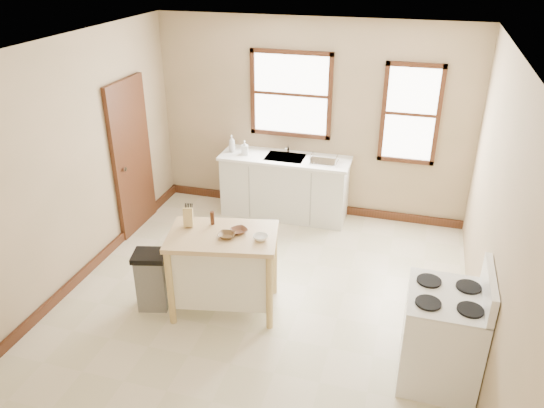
{
  "coord_description": "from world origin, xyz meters",
  "views": [
    {
      "loc": [
        1.46,
        -4.62,
        3.67
      ],
      "look_at": [
        0.02,
        0.4,
        1.08
      ],
      "focal_mm": 35.0,
      "sensor_mm": 36.0,
      "label": 1
    }
  ],
  "objects": [
    {
      "name": "floor",
      "position": [
        0.0,
        0.0,
        0.0
      ],
      "size": [
        5.0,
        5.0,
        0.0
      ],
      "primitive_type": "plane",
      "color": "beige",
      "rests_on": "ground"
    },
    {
      "name": "ceiling",
      "position": [
        0.0,
        0.0,
        2.8
      ],
      "size": [
        5.0,
        5.0,
        0.0
      ],
      "primitive_type": "plane",
      "rotation": [
        3.14,
        0.0,
        0.0
      ],
      "color": "white",
      "rests_on": "ground"
    },
    {
      "name": "wall_back",
      "position": [
        0.0,
        2.5,
        1.4
      ],
      "size": [
        4.5,
        0.04,
        2.8
      ],
      "primitive_type": "cube",
      "color": "tan",
      "rests_on": "ground"
    },
    {
      "name": "wall_left",
      "position": [
        -2.25,
        0.0,
        1.4
      ],
      "size": [
        0.04,
        5.0,
        2.8
      ],
      "primitive_type": "cube",
      "color": "tan",
      "rests_on": "ground"
    },
    {
      "name": "wall_right",
      "position": [
        2.25,
        0.0,
        1.4
      ],
      "size": [
        0.04,
        5.0,
        2.8
      ],
      "primitive_type": "cube",
      "color": "tan",
      "rests_on": "ground"
    },
    {
      "name": "window_main",
      "position": [
        -0.3,
        2.48,
        1.75
      ],
      "size": [
        1.17,
        0.06,
        1.22
      ],
      "primitive_type": null,
      "color": "#3E2011",
      "rests_on": "wall_back"
    },
    {
      "name": "window_side",
      "position": [
        1.35,
        2.48,
        1.6
      ],
      "size": [
        0.77,
        0.06,
        1.37
      ],
      "primitive_type": null,
      "color": "#3E2011",
      "rests_on": "wall_back"
    },
    {
      "name": "door_left",
      "position": [
        -2.21,
        1.3,
        1.05
      ],
      "size": [
        0.06,
        0.9,
        2.1
      ],
      "primitive_type": "cube",
      "color": "#3E2011",
      "rests_on": "ground"
    },
    {
      "name": "baseboard_back",
      "position": [
        0.0,
        2.47,
        0.06
      ],
      "size": [
        4.5,
        0.04,
        0.12
      ],
      "primitive_type": "cube",
      "color": "#3E2011",
      "rests_on": "ground"
    },
    {
      "name": "baseboard_left",
      "position": [
        -2.22,
        0.0,
        0.06
      ],
      "size": [
        0.04,
        5.0,
        0.12
      ],
      "primitive_type": "cube",
      "color": "#3E2011",
      "rests_on": "ground"
    },
    {
      "name": "sink_counter",
      "position": [
        -0.3,
        2.2,
        0.46
      ],
      "size": [
        1.86,
        0.62,
        0.92
      ],
      "primitive_type": null,
      "color": "silver",
      "rests_on": "ground"
    },
    {
      "name": "faucet",
      "position": [
        -0.3,
        2.38,
        1.03
      ],
      "size": [
        0.03,
        0.03,
        0.22
      ],
      "primitive_type": "cylinder",
      "color": "silver",
      "rests_on": "sink_counter"
    },
    {
      "name": "soap_bottle_a",
      "position": [
        -1.1,
        2.19,
        1.04
      ],
      "size": [
        0.11,
        0.11,
        0.25
      ],
      "primitive_type": "imported",
      "rotation": [
        0.0,
        0.0,
        0.21
      ],
      "color": "#B2B2B2",
      "rests_on": "sink_counter"
    },
    {
      "name": "soap_bottle_b",
      "position": [
        -0.88,
        2.14,
        1.02
      ],
      "size": [
        0.11,
        0.12,
        0.21
      ],
      "primitive_type": "imported",
      "rotation": [
        0.0,
        0.0,
        0.27
      ],
      "color": "#B2B2B2",
      "rests_on": "sink_counter"
    },
    {
      "name": "dish_rack",
      "position": [
        0.27,
        2.15,
        0.97
      ],
      "size": [
        0.42,
        0.35,
        0.09
      ],
      "primitive_type": null,
      "rotation": [
        0.0,
        0.0,
        0.23
      ],
      "color": "silver",
      "rests_on": "sink_counter"
    },
    {
      "name": "kitchen_island",
      "position": [
        -0.36,
        -0.14,
        0.47
      ],
      "size": [
        1.26,
        0.94,
        0.93
      ],
      "primitive_type": null,
      "rotation": [
        0.0,
        0.0,
        0.2
      ],
      "color": "tan",
      "rests_on": "ground"
    },
    {
      "name": "knife_block",
      "position": [
        -0.77,
        -0.07,
        1.03
      ],
      "size": [
        0.13,
        0.13,
        0.2
      ],
      "primitive_type": null,
      "rotation": [
        0.0,
        0.0,
        0.34
      ],
      "color": "tan",
      "rests_on": "kitchen_island"
    },
    {
      "name": "pepper_grinder",
      "position": [
        -0.54,
        0.04,
        1.01
      ],
      "size": [
        0.05,
        0.05,
        0.15
      ],
      "primitive_type": "cylinder",
      "rotation": [
        0.0,
        0.0,
        0.12
      ],
      "color": "#3E1F10",
      "rests_on": "kitchen_island"
    },
    {
      "name": "bowl_a",
      "position": [
        -0.29,
        -0.19,
        0.95
      ],
      "size": [
        0.19,
        0.19,
        0.04
      ],
      "primitive_type": "imported",
      "rotation": [
        0.0,
        0.0,
        0.07
      ],
      "color": "brown",
      "rests_on": "kitchen_island"
    },
    {
      "name": "bowl_b",
      "position": [
        -0.2,
        -0.06,
        0.95
      ],
      "size": [
        0.24,
        0.24,
        0.04
      ],
      "primitive_type": "imported",
      "rotation": [
        0.0,
        0.0,
        0.83
      ],
      "color": "brown",
      "rests_on": "kitchen_island"
    },
    {
      "name": "bowl_c",
      "position": [
        0.06,
        -0.14,
        0.95
      ],
      "size": [
        0.18,
        0.18,
        0.05
      ],
      "primitive_type": "imported",
      "rotation": [
        0.0,
        0.0,
        -0.22
      ],
      "color": "white",
      "rests_on": "kitchen_island"
    },
    {
      "name": "trash_bin",
      "position": [
        -1.13,
        -0.35,
        0.34
      ],
      "size": [
        0.42,
        0.37,
        0.69
      ],
      "primitive_type": null,
      "rotation": [
        0.0,
        0.0,
        0.25
      ],
      "color": "slate",
      "rests_on": "ground"
    },
    {
      "name": "gas_stove",
      "position": [
        1.9,
        -0.58,
        0.59
      ],
      "size": [
        0.74,
        0.75,
        1.19
      ],
      "primitive_type": null,
      "color": "white",
      "rests_on": "ground"
    }
  ]
}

